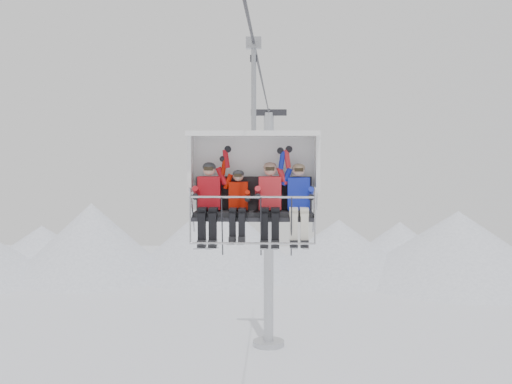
{
  "coord_description": "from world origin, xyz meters",
  "views": [
    {
      "loc": [
        0.46,
        -14.09,
        11.21
      ],
      "look_at": [
        0.0,
        0.0,
        10.28
      ],
      "focal_mm": 45.0,
      "sensor_mm": 36.0,
      "label": 1
    }
  ],
  "objects_px": {
    "chairlift_carrier": "(254,174)",
    "skier_center_left": "(238,203)",
    "lift_tower_right": "(269,246)",
    "skier_far_left": "(209,199)",
    "skier_center_right": "(270,199)",
    "skier_far_right": "(299,200)"
  },
  "relations": [
    {
      "from": "lift_tower_right",
      "to": "skier_far_right",
      "type": "bearing_deg",
      "value": -87.84
    },
    {
      "from": "lift_tower_right",
      "to": "skier_center_right",
      "type": "relative_size",
      "value": 7.75
    },
    {
      "from": "lift_tower_right",
      "to": "skier_far_left",
      "type": "xyz_separation_m",
      "value": [
        -0.87,
        -23.57,
        4.46
      ]
    },
    {
      "from": "lift_tower_right",
      "to": "chairlift_carrier",
      "type": "distance_m",
      "value": 23.79
    },
    {
      "from": "skier_center_right",
      "to": "lift_tower_right",
      "type": "bearing_deg",
      "value": 90.79
    },
    {
      "from": "skier_center_left",
      "to": "skier_far_left",
      "type": "bearing_deg",
      "value": 178.13
    },
    {
      "from": "skier_center_left",
      "to": "chairlift_carrier",
      "type": "bearing_deg",
      "value": 47.03
    },
    {
      "from": "skier_far_right",
      "to": "skier_far_left",
      "type": "bearing_deg",
      "value": 179.92
    },
    {
      "from": "skier_far_left",
      "to": "skier_far_right",
      "type": "distance_m",
      "value": 1.76
    },
    {
      "from": "chairlift_carrier",
      "to": "skier_center_left",
      "type": "height_order",
      "value": "chairlift_carrier"
    },
    {
      "from": "chairlift_carrier",
      "to": "skier_center_right",
      "type": "height_order",
      "value": "chairlift_carrier"
    },
    {
      "from": "chairlift_carrier",
      "to": "skier_far_right",
      "type": "distance_m",
      "value": 1.06
    },
    {
      "from": "chairlift_carrier",
      "to": "skier_far_left",
      "type": "bearing_deg",
      "value": -160.86
    },
    {
      "from": "chairlift_carrier",
      "to": "skier_far_left",
      "type": "distance_m",
      "value": 1.04
    },
    {
      "from": "lift_tower_right",
      "to": "skier_far_right",
      "type": "relative_size",
      "value": 7.91
    },
    {
      "from": "skier_center_right",
      "to": "skier_far_right",
      "type": "relative_size",
      "value": 1.02
    },
    {
      "from": "skier_center_left",
      "to": "skier_far_right",
      "type": "height_order",
      "value": "skier_far_right"
    },
    {
      "from": "skier_far_left",
      "to": "skier_far_right",
      "type": "xyz_separation_m",
      "value": [
        1.76,
        -0.0,
        -0.01
      ]
    },
    {
      "from": "chairlift_carrier",
      "to": "skier_center_left",
      "type": "distance_m",
      "value": 0.7
    },
    {
      "from": "skier_far_left",
      "to": "skier_far_right",
      "type": "relative_size",
      "value": 1.02
    },
    {
      "from": "lift_tower_right",
      "to": "skier_far_left",
      "type": "height_order",
      "value": "lift_tower_right"
    },
    {
      "from": "lift_tower_right",
      "to": "skier_center_right",
      "type": "bearing_deg",
      "value": -89.21
    }
  ]
}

